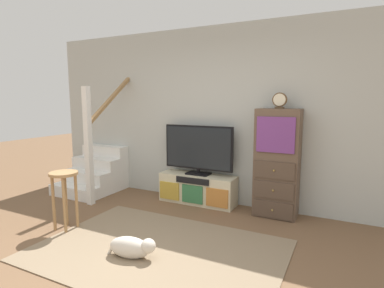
# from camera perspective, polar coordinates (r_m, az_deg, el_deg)

# --- Properties ---
(ground_plane) EXTENTS (20.00, 20.00, 0.00)m
(ground_plane) POSITION_cam_1_polar(r_m,az_deg,el_deg) (3.12, -12.73, -23.10)
(ground_plane) COLOR brown
(back_wall) EXTENTS (6.40, 0.12, 2.70)m
(back_wall) POSITION_cam_1_polar(r_m,az_deg,el_deg) (4.82, 5.67, 5.10)
(back_wall) COLOR #B2B7B2
(back_wall) RESTS_ON ground_plane
(area_rug) EXTENTS (2.60, 1.80, 0.01)m
(area_rug) POSITION_cam_1_polar(r_m,az_deg,el_deg) (3.53, -6.21, -18.81)
(area_rug) COLOR #847056
(area_rug) RESTS_ON ground_plane
(media_console) EXTENTS (1.20, 0.38, 0.45)m
(media_console) POSITION_cam_1_polar(r_m,az_deg,el_deg) (4.89, 1.02, -8.22)
(media_console) COLOR beige
(media_console) RESTS_ON ground_plane
(television) EXTENTS (1.12, 0.22, 0.76)m
(television) POSITION_cam_1_polar(r_m,az_deg,el_deg) (4.77, 1.17, -0.87)
(television) COLOR black
(television) RESTS_ON media_console
(side_cabinet) EXTENTS (0.58, 0.38, 1.49)m
(side_cabinet) POSITION_cam_1_polar(r_m,az_deg,el_deg) (4.40, 15.33, -3.46)
(side_cabinet) COLOR brown
(side_cabinet) RESTS_ON ground_plane
(desk_clock) EXTENTS (0.19, 0.08, 0.21)m
(desk_clock) POSITION_cam_1_polar(r_m,az_deg,el_deg) (4.30, 15.80, 7.68)
(desk_clock) COLOR #4C3823
(desk_clock) RESTS_ON side_cabinet
(staircase) EXTENTS (1.00, 1.36, 2.20)m
(staircase) POSITION_cam_1_polar(r_m,az_deg,el_deg) (5.93, -16.06, -4.16)
(staircase) COLOR white
(staircase) RESTS_ON ground_plane
(bar_stool_near) EXTENTS (0.34, 0.34, 0.73)m
(bar_stool_near) POSITION_cam_1_polar(r_m,az_deg,el_deg) (4.16, -22.40, -7.32)
(bar_stool_near) COLOR #A37A4C
(bar_stool_near) RESTS_ON ground_plane
(dog) EXTENTS (0.54, 0.27, 0.23)m
(dog) POSITION_cam_1_polar(r_m,az_deg,el_deg) (3.39, -10.93, -18.11)
(dog) COLOR beige
(dog) RESTS_ON ground_plane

